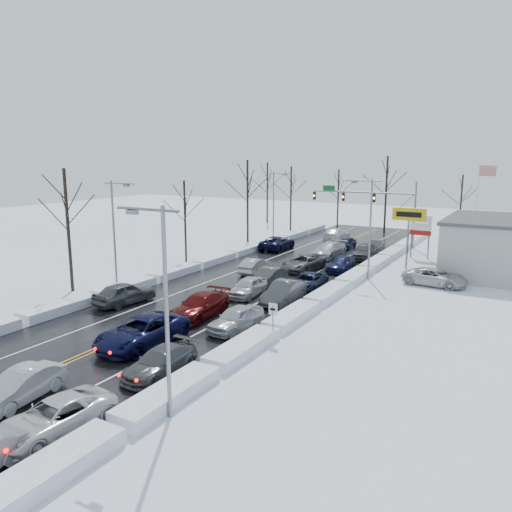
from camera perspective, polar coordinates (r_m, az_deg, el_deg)
The scene contains 44 objects.
ground at distance 40.88m, azimuth -3.07°, elevation -4.16°, with size 160.00×160.00×0.00m, color white.
road_surface at distance 42.51m, azimuth -1.61°, elevation -3.54°, with size 14.00×84.00×0.01m, color black.
snow_bank_left at distance 46.79m, azimuth -9.61°, elevation -2.32°, with size 1.60×72.00×0.68m, color white.
snow_bank_right at distance 39.26m, azimuth 7.96°, elevation -4.91°, with size 1.60×72.00×0.68m, color white.
traffic_signal_mast at distance 63.93m, azimuth 13.29°, elevation 6.13°, with size 13.28×0.39×8.00m.
tires_plus_sign at distance 50.67m, azimuth 17.08°, elevation 4.11°, with size 3.20×0.34×6.00m.
used_vehicles_sign at distance 56.71m, azimuth 18.32°, elevation 3.04°, with size 2.20×0.22×4.65m.
speed_limit_sign at distance 29.82m, azimuth 1.95°, elevation -6.77°, with size 0.55×0.09×2.35m.
flagpole at distance 63.65m, azimuth 24.05°, elevation 5.84°, with size 1.87×1.20×10.00m.
streetlight_se at distance 20.72m, azimuth -10.69°, elevation -4.47°, with size 3.20×0.25×9.00m.
streetlight_ne at distance 45.41m, azimuth 12.71°, elevation 3.96°, with size 3.20×0.25×9.00m.
streetlight_sw at distance 41.91m, azimuth -15.77°, elevation 3.23°, with size 3.20×0.25×9.00m.
streetlight_nw at distance 64.60m, azimuth 2.17°, elevation 6.32°, with size 3.20×0.25×9.00m.
tree_left_b at distance 42.76m, azimuth -20.84°, elevation 5.33°, with size 4.00×4.00×10.00m.
tree_left_c at distance 52.24m, azimuth -8.15°, elevation 5.74°, with size 3.40×3.40×8.50m.
tree_left_d at distance 64.12m, azimuth -0.98°, elevation 8.11°, with size 4.20×4.20×10.50m.
tree_left_e at distance 74.55m, azimuth 4.02°, elevation 7.98°, with size 3.80×3.80×9.50m.
tree_far_a at distance 83.13m, azimuth 1.31°, elevation 8.59°, with size 4.00×4.00×10.00m.
tree_far_b at distance 79.15m, azimuth 9.40°, elevation 7.80°, with size 3.60×3.60×9.00m.
tree_far_c at distance 74.76m, azimuth 14.72°, elevation 8.46°, with size 4.40×4.40×11.00m.
tree_far_d at distance 74.41m, azimuth 22.45°, elevation 6.62°, with size 3.40×3.40×8.50m.
queued_car_1 at distance 25.79m, azimuth -25.16°, elevation -14.78°, with size 1.53×4.39×1.45m, color #ABADB4.
queued_car_2 at distance 30.43m, azimuth -12.82°, elevation -9.94°, with size 2.84×6.15×1.71m, color black.
queued_car_3 at distance 34.97m, azimuth -6.42°, elevation -6.91°, with size 2.22×5.46×1.59m, color #4E0A0A.
queued_car_4 at distance 39.75m, azimuth -0.92°, elevation -4.60°, with size 1.78×4.43×1.51m, color silver.
queued_car_5 at distance 43.04m, azimuth 1.45°, elevation -3.36°, with size 1.54×4.42×1.46m, color #3E4143.
queued_car_6 at distance 48.79m, azimuth 5.38°, elevation -1.65°, with size 2.51×5.44×1.51m, color #404245.
queued_car_7 at distance 55.53m, azimuth 8.29°, elevation -0.14°, with size 2.31×5.68×1.65m, color #ADB0B5.
queued_car_8 at distance 61.25m, azimuth 10.27°, elevation 0.86°, with size 1.60×3.96×1.35m, color black.
queued_car_10 at distance 22.66m, azimuth -21.87°, elevation -18.25°, with size 2.28×4.95×1.37m, color silver.
queued_car_11 at distance 26.51m, azimuth -10.85°, elevation -13.14°, with size 1.88×4.63×1.34m, color #45474A.
queued_car_12 at distance 32.23m, azimuth -2.30°, elevation -8.44°, with size 1.81×4.49×1.53m, color #AFB1B7.
queued_car_13 at distance 37.96m, azimuth 3.17°, elevation -5.38°, with size 1.74×5.00×1.65m, color #383B3D.
queued_car_14 at distance 41.95m, azimuth 5.90°, elevation -3.80°, with size 2.25×4.87×1.35m, color black.
queued_car_15 at distance 49.14m, azimuth 9.69°, elevation -1.67°, with size 1.91×4.70×1.36m, color black.
queued_car_16 at distance 55.41m, azimuth 12.25°, elevation -0.30°, with size 2.01×5.00×1.70m, color #3D4042.
queued_car_17 at distance 59.51m, azimuth 13.43°, elevation 0.43°, with size 1.43×4.11×1.36m, color #3C3E41.
oncoming_car_0 at distance 47.56m, azimuth -0.14°, elevation -1.94°, with size 1.49×4.28×1.41m, color #9EA1A6.
oncoming_car_1 at distance 59.63m, azimuth 2.45°, elevation 0.76°, with size 2.65×5.75×1.60m, color black.
oncoming_car_2 at distance 66.93m, azimuth 9.12°, elevation 1.78°, with size 2.32×5.70×1.65m, color white.
oncoming_car_3 at distance 38.97m, azimuth -14.71°, elevation -5.30°, with size 2.00×4.96×1.69m, color #45484B.
parked_car_0 at distance 45.59m, azimuth 19.69°, elevation -3.19°, with size 2.45×5.32×1.48m, color #BEBEC0.
parked_car_1 at distance 50.87m, azimuth 23.82°, elevation -2.04°, with size 2.20×5.42×1.57m, color #45484A.
parked_car_2 at distance 57.71m, azimuth 22.59°, elevation -0.46°, with size 1.61×3.99×1.36m, color #B1B4B9.
Camera 1 is at (21.29, -33.16, 10.86)m, focal length 35.00 mm.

